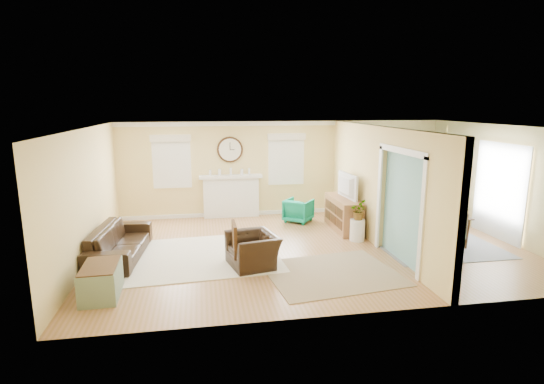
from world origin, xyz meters
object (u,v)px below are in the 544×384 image
(green_chair, at_px, (298,210))
(credenza, at_px, (343,214))
(dining_table, at_px, (425,224))
(sofa, at_px, (120,242))
(eames_chair, at_px, (253,250))

(green_chair, bearing_deg, credenza, 173.92)
(credenza, relative_size, dining_table, 0.78)
(green_chair, xyz_separation_m, credenza, (0.93, -0.88, 0.10))
(dining_table, bearing_deg, sofa, 84.13)
(green_chair, relative_size, credenza, 0.44)
(credenza, bearing_deg, sofa, -167.37)
(sofa, relative_size, green_chair, 3.32)
(eames_chair, xyz_separation_m, dining_table, (4.12, 1.01, 0.03))
(sofa, xyz_separation_m, eames_chair, (2.59, -0.89, -0.01))
(sofa, height_order, dining_table, dining_table)
(sofa, height_order, green_chair, sofa)
(green_chair, xyz_separation_m, dining_table, (2.54, -1.90, 0.04))
(sofa, height_order, eames_chair, sofa)
(eames_chair, bearing_deg, green_chair, 138.39)
(eames_chair, distance_m, credenza, 3.22)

